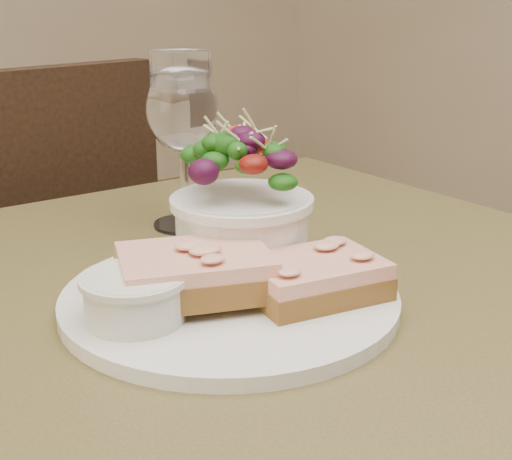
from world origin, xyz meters
TOP-DOWN VIEW (x-y plane):
  - cafe_table at (0.00, 0.00)m, footprint 0.80×0.80m
  - chair_far at (-0.03, 0.68)m, footprint 0.49×0.49m
  - dinner_plate at (-0.01, 0.01)m, footprint 0.28×0.28m
  - sandwich_front at (0.04, -0.04)m, footprint 0.12×0.10m
  - sandwich_back at (-0.04, 0.01)m, footprint 0.14×0.12m
  - ramekin at (-0.10, 0.00)m, footprint 0.07×0.07m
  - salad_bowl at (0.04, 0.06)m, footprint 0.12×0.12m
  - garnish at (-0.07, 0.07)m, footprint 0.05×0.04m
  - wine_glass at (0.07, 0.21)m, footprint 0.08×0.08m

SIDE VIEW (x-z plane):
  - chair_far at x=-0.03m, z-range -0.16..0.74m
  - cafe_table at x=0.00m, z-range 0.27..1.02m
  - dinner_plate at x=-0.01m, z-range 0.75..0.76m
  - garnish at x=-0.07m, z-range 0.76..0.78m
  - sandwich_front at x=0.04m, z-range 0.76..0.79m
  - ramekin at x=-0.10m, z-range 0.76..0.80m
  - sandwich_back at x=-0.04m, z-range 0.77..0.80m
  - salad_bowl at x=0.04m, z-range 0.76..0.88m
  - wine_glass at x=0.07m, z-range 0.79..0.96m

